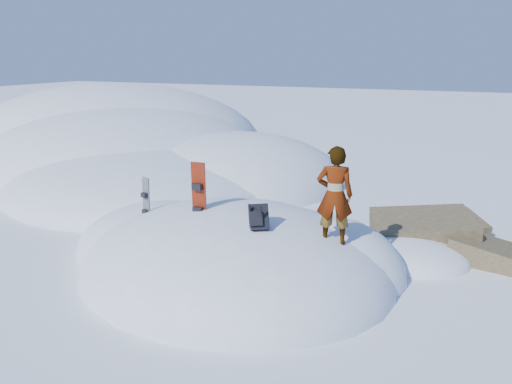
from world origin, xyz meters
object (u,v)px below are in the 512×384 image
at_px(snowboard_dark, 146,205).
at_px(snowboard_red, 199,201).
at_px(person, 335,195).
at_px(backpack, 258,217).

bearing_deg(snowboard_dark, snowboard_red, 12.66).
relative_size(snowboard_red, person, 0.89).
relative_size(snowboard_red, snowboard_dark, 1.29).
xyz_separation_m(snowboard_red, backpack, (1.55, -0.40, -0.04)).
height_order(snowboard_red, snowboard_dark, snowboard_red).
distance_m(snowboard_red, backpack, 1.61).
distance_m(snowboard_red, person, 2.91).
xyz_separation_m(snowboard_red, person, (2.87, 0.24, 0.39)).
relative_size(snowboard_red, backpack, 2.86).
bearing_deg(snowboard_red, backpack, -17.02).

